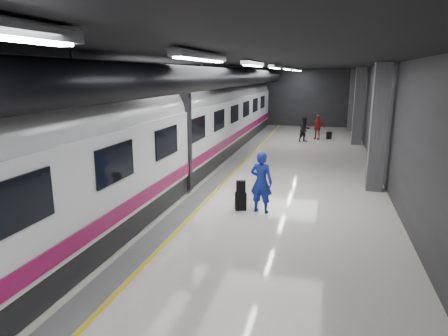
% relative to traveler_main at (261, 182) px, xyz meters
% --- Properties ---
extents(ground, '(40.00, 40.00, 0.00)m').
position_rel_traveler_main_xyz_m(ground, '(-0.97, 1.39, -0.94)').
color(ground, silver).
rests_on(ground, ground).
extents(platform_hall, '(10.02, 40.02, 4.51)m').
position_rel_traveler_main_xyz_m(platform_hall, '(-1.26, 2.35, 2.60)').
color(platform_hall, black).
rests_on(platform_hall, ground).
extents(train, '(3.05, 38.00, 4.05)m').
position_rel_traveler_main_xyz_m(train, '(-4.22, 1.39, 1.13)').
color(train, black).
rests_on(train, ground).
extents(traveler_main, '(0.76, 0.57, 1.88)m').
position_rel_traveler_main_xyz_m(traveler_main, '(0.00, 0.00, 0.00)').
color(traveler_main, blue).
rests_on(traveler_main, ground).
extents(suitcase_main, '(0.39, 0.32, 0.56)m').
position_rel_traveler_main_xyz_m(suitcase_main, '(-0.63, 0.03, -0.66)').
color(suitcase_main, black).
rests_on(suitcase_main, ground).
extents(shoulder_bag, '(0.31, 0.21, 0.38)m').
position_rel_traveler_main_xyz_m(shoulder_bag, '(-0.63, 0.01, -0.19)').
color(shoulder_bag, black).
rests_on(shoulder_bag, suitcase_main).
extents(traveler_far_a, '(0.96, 0.94, 1.55)m').
position_rel_traveler_main_xyz_m(traveler_far_a, '(0.52, 13.54, -0.16)').
color(traveler_far_a, black).
rests_on(traveler_far_a, ground).
extents(traveler_far_b, '(1.00, 0.67, 1.58)m').
position_rel_traveler_main_xyz_m(traveler_far_b, '(1.24, 14.75, -0.15)').
color(traveler_far_b, maroon).
rests_on(traveler_far_b, ground).
extents(suitcase_far, '(0.36, 0.29, 0.46)m').
position_rel_traveler_main_xyz_m(suitcase_far, '(2.00, 15.04, -0.71)').
color(suitcase_far, black).
rests_on(suitcase_far, ground).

